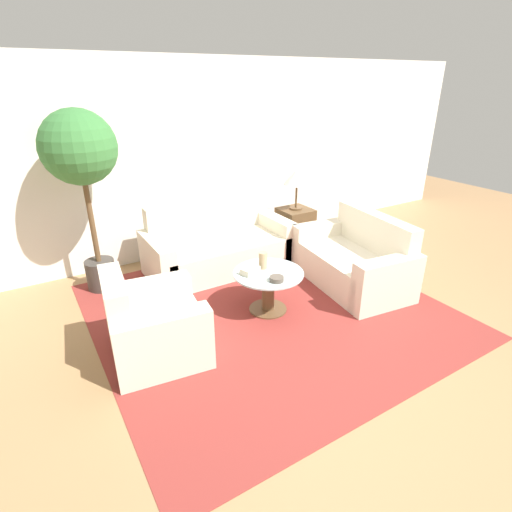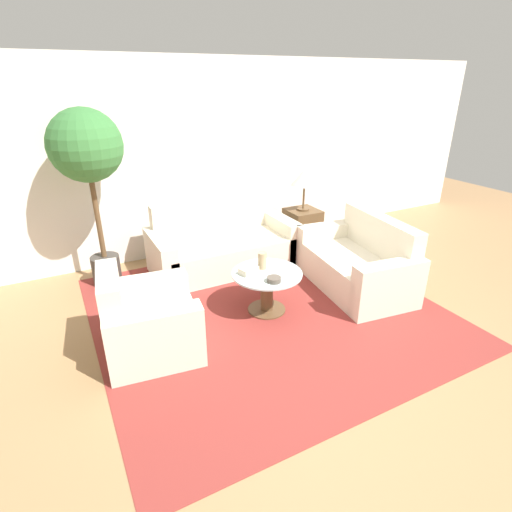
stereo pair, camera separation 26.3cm
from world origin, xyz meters
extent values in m
plane|color=#9E754C|center=(0.00, 0.00, 0.00)|extent=(14.00, 14.00, 0.00)
cube|color=white|center=(0.00, 2.77, 1.30)|extent=(10.00, 0.06, 2.60)
cube|color=maroon|center=(-0.14, 0.76, 0.00)|extent=(3.52, 3.39, 0.01)
cube|color=beige|center=(-0.11, 1.96, 0.20)|extent=(1.68, 0.87, 0.41)
cube|color=beige|center=(-0.11, 2.30, 0.43)|extent=(1.68, 0.18, 0.87)
cube|color=beige|center=(-0.95, 1.96, 0.29)|extent=(0.20, 0.87, 0.59)
cube|color=beige|center=(0.73, 1.96, 0.29)|extent=(0.20, 0.87, 0.59)
cube|color=beige|center=(-1.40, 0.66, 0.20)|extent=(0.88, 0.76, 0.41)
cube|color=beige|center=(-1.71, 0.70, 0.42)|extent=(0.26, 0.68, 0.83)
cube|color=beige|center=(-1.44, 0.33, 0.29)|extent=(0.82, 0.30, 0.59)
cube|color=beige|center=(-1.36, 0.99, 0.29)|extent=(0.82, 0.30, 0.59)
cube|color=beige|center=(1.05, 0.77, 0.20)|extent=(0.98, 1.37, 0.41)
cube|color=beige|center=(1.37, 0.73, 0.42)|extent=(0.33, 1.30, 0.85)
cube|color=beige|center=(1.13, 1.41, 0.29)|extent=(0.85, 0.30, 0.59)
cube|color=beige|center=(0.97, 0.13, 0.29)|extent=(0.85, 0.30, 0.59)
cylinder|color=brown|center=(-0.14, 0.76, 0.01)|extent=(0.41, 0.41, 0.02)
cylinder|color=brown|center=(-0.14, 0.76, 0.22)|extent=(0.13, 0.13, 0.44)
cylinder|color=#B2C6C6|center=(-0.14, 0.76, 0.45)|extent=(0.75, 0.75, 0.02)
cube|color=brown|center=(1.15, 2.03, 0.30)|extent=(0.44, 0.44, 0.60)
cylinder|color=brown|center=(1.15, 2.03, 0.61)|extent=(0.18, 0.18, 0.02)
cylinder|color=brown|center=(1.15, 2.03, 0.79)|extent=(0.03, 0.03, 0.34)
cone|color=beige|center=(1.15, 2.03, 1.07)|extent=(0.37, 0.37, 0.22)
cylinder|color=#3D3833|center=(-1.57, 2.23, 0.18)|extent=(0.34, 0.34, 0.36)
cylinder|color=brown|center=(-1.57, 2.23, 0.90)|extent=(0.06, 0.06, 1.09)
sphere|color=#387538|center=(-1.57, 2.23, 1.66)|extent=(0.79, 0.79, 0.79)
cylinder|color=tan|center=(-0.14, 0.88, 0.55)|extent=(0.09, 0.09, 0.18)
cylinder|color=brown|center=(-0.18, 0.55, 0.48)|extent=(0.14, 0.14, 0.05)
cube|color=beige|center=(-0.32, 0.84, 0.49)|extent=(0.22, 0.17, 0.07)
camera|label=1|loc=(-2.21, -2.37, 2.32)|focal=28.00mm
camera|label=2|loc=(-1.98, -2.50, 2.32)|focal=28.00mm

